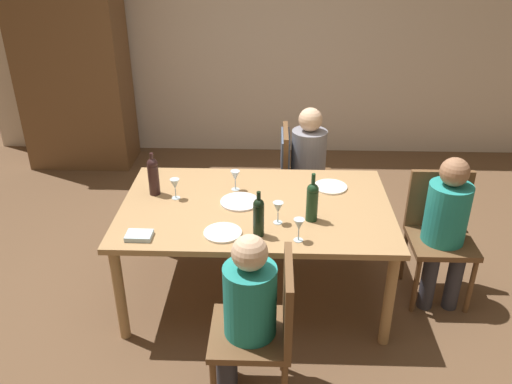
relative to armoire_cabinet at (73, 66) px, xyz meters
The scene contains 21 objects.
ground_plane 3.28m from the armoire_cabinet, 49.01° to the right, with size 10.00×10.00×0.00m, color brown.
rear_room_partition 2.09m from the armoire_cabinet, 12.52° to the left, with size 6.40×0.12×2.70m, color beige.
armoire_cabinet is the anchor object (origin of this frame).
dining_table 3.12m from the armoire_cabinet, 49.01° to the right, with size 1.85×1.16×0.74m.
chair_far_right 2.74m from the armoire_cabinet, 30.56° to the right, with size 0.46×0.44×0.92m.
chair_right_end 4.06m from the armoire_cabinet, 33.96° to the right, with size 0.44×0.44×0.92m.
chair_near 3.95m from the armoire_cabinet, 57.32° to the right, with size 0.44×0.44×0.92m.
person_woman_host 2.86m from the armoire_cabinet, 29.02° to the right, with size 0.34×0.30×1.11m.
person_man_bearded 4.11m from the armoire_cabinet, 35.28° to the right, with size 0.29×0.34×1.10m.
person_man_guest 3.88m from the armoire_cabinet, 58.73° to the right, with size 0.33×0.29×1.09m.
wine_bottle_tall_green 2.56m from the armoire_cabinet, 59.33° to the right, with size 0.08×0.08×0.32m.
wine_bottle_dark_red 3.48m from the armoire_cabinet, 46.47° to the right, with size 0.08×0.08×0.33m.
wine_bottle_short_olive 3.41m from the armoire_cabinet, 52.91° to the right, with size 0.07×0.07×0.30m.
wine_glass_near_left 2.70m from the armoire_cabinet, 57.06° to the right, with size 0.07×0.07×0.15m.
wine_glass_centre 3.61m from the armoire_cabinet, 50.31° to the right, with size 0.07×0.07×0.15m.
wine_glass_near_right 3.37m from the armoire_cabinet, 49.70° to the right, with size 0.07×0.07×0.15m.
wine_glass_far 2.83m from the armoire_cabinet, 48.42° to the right, with size 0.07×0.07×0.15m.
dinner_plate_host 3.02m from the armoire_cabinet, 50.29° to the right, with size 0.27×0.27×0.01m, color white.
dinner_plate_guest_left 3.30m from the armoire_cabinet, 38.71° to the right, with size 0.24×0.24×0.01m, color white.
dinner_plate_guest_right 3.29m from the armoire_cabinet, 55.97° to the right, with size 0.24×0.24×0.01m, color white.
folded_napkin 3.09m from the armoire_cabinet, 64.55° to the right, with size 0.16×0.12×0.03m, color #ADC6D6.
Camera 1 is at (0.10, -3.16, 2.48)m, focal length 36.84 mm.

